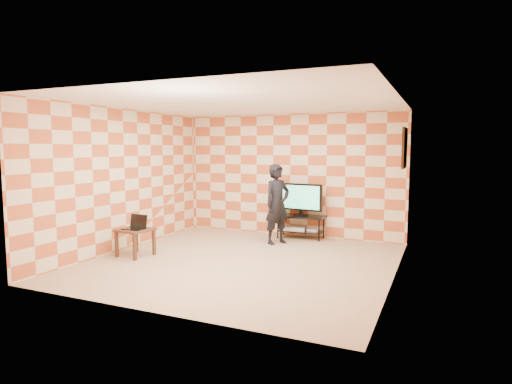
{
  "coord_description": "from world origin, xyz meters",
  "views": [
    {
      "loc": [
        3.12,
        -6.5,
        1.95
      ],
      "look_at": [
        0.0,
        0.6,
        1.15
      ],
      "focal_mm": 30.0,
      "sensor_mm": 36.0,
      "label": 1
    }
  ],
  "objects_px": {
    "tv_stand": "(301,222)",
    "person": "(277,204)",
    "tv": "(301,198)",
    "side_table": "(135,234)"
  },
  "relations": [
    {
      "from": "tv_stand",
      "to": "person",
      "type": "bearing_deg",
      "value": -112.9
    },
    {
      "from": "person",
      "to": "tv",
      "type": "bearing_deg",
      "value": 7.3
    },
    {
      "from": "tv_stand",
      "to": "side_table",
      "type": "bearing_deg",
      "value": -130.41
    },
    {
      "from": "tv_stand",
      "to": "side_table",
      "type": "distance_m",
      "value": 3.51
    },
    {
      "from": "tv",
      "to": "tv_stand",
      "type": "bearing_deg",
      "value": 96.06
    },
    {
      "from": "side_table",
      "to": "person",
      "type": "distance_m",
      "value": 2.84
    },
    {
      "from": "tv_stand",
      "to": "side_table",
      "type": "height_order",
      "value": "same"
    },
    {
      "from": "side_table",
      "to": "person",
      "type": "xyz_separation_m",
      "value": [
        1.99,
        1.99,
        0.4
      ]
    },
    {
      "from": "tv",
      "to": "person",
      "type": "height_order",
      "value": "person"
    },
    {
      "from": "tv",
      "to": "person",
      "type": "relative_size",
      "value": 0.59
    }
  ]
}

